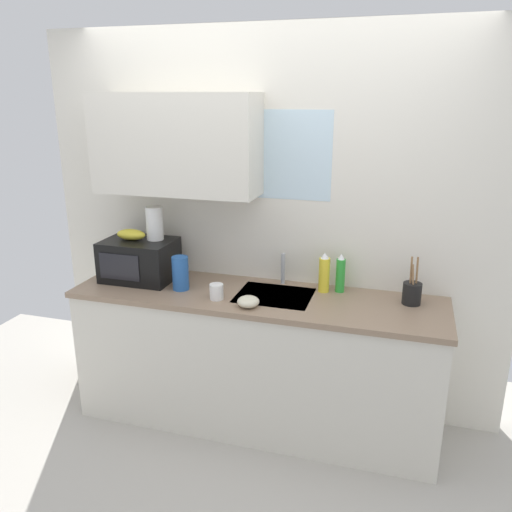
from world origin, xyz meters
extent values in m
cube|color=silver|center=(0.00, 0.35, 1.25)|extent=(3.09, 0.10, 2.50)
cube|color=silver|center=(-0.57, 0.14, 1.79)|extent=(1.06, 0.32, 0.62)
cube|color=silver|center=(0.11, 0.31, 1.73)|extent=(0.56, 0.02, 0.55)
cube|color=silver|center=(0.00, 0.00, 0.43)|extent=(2.29, 0.60, 0.86)
cube|color=#8C725B|center=(0.00, 0.00, 0.88)|extent=(2.32, 0.63, 0.03)
cube|color=#9EA0A5|center=(0.11, 0.02, 0.83)|extent=(0.46, 0.38, 0.14)
cylinder|color=#B2B5BA|center=(0.11, 0.24, 1.00)|extent=(0.03, 0.03, 0.21)
cube|color=black|center=(-0.82, 0.05, 1.04)|extent=(0.46, 0.34, 0.27)
cube|color=black|center=(-0.87, -0.12, 1.04)|extent=(0.28, 0.01, 0.17)
ellipsoid|color=gold|center=(-0.87, 0.05, 1.20)|extent=(0.20, 0.11, 0.07)
cylinder|color=white|center=(-0.72, 0.10, 1.28)|extent=(0.11, 0.11, 0.22)
cylinder|color=yellow|center=(0.39, 0.17, 1.01)|extent=(0.07, 0.07, 0.22)
cone|color=white|center=(0.39, 0.17, 1.14)|extent=(0.05, 0.05, 0.04)
cylinder|color=green|center=(0.49, 0.20, 1.01)|extent=(0.06, 0.06, 0.21)
cone|color=white|center=(0.49, 0.20, 1.13)|extent=(0.04, 0.04, 0.04)
cylinder|color=#2659A5|center=(-0.48, -0.05, 1.01)|extent=(0.10, 0.10, 0.22)
cylinder|color=white|center=(-0.21, -0.14, 0.95)|extent=(0.08, 0.08, 0.09)
cylinder|color=black|center=(0.92, 0.12, 0.97)|extent=(0.11, 0.11, 0.13)
cylinder|color=olive|center=(0.91, 0.12, 1.06)|extent=(0.02, 0.03, 0.25)
cylinder|color=olive|center=(0.94, 0.13, 1.06)|extent=(0.02, 0.03, 0.25)
cylinder|color=olive|center=(0.92, 0.10, 1.04)|extent=(0.03, 0.03, 0.21)
ellipsoid|color=beige|center=(0.01, -0.20, 0.93)|extent=(0.13, 0.13, 0.06)
camera|label=1|loc=(0.86, -2.87, 2.09)|focal=36.34mm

